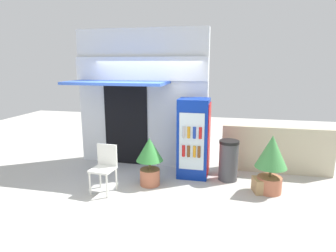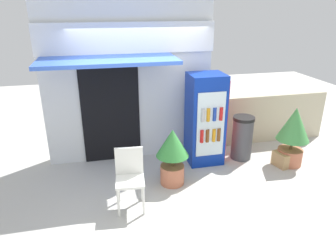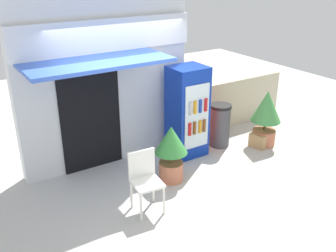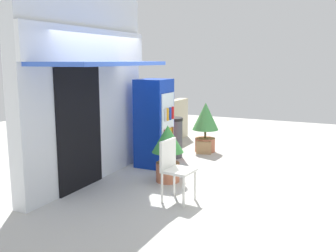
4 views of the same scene
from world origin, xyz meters
TOP-DOWN VIEW (x-y plane):
  - ground at (0.00, 0.00)m, footprint 16.00×16.00m
  - storefront_building at (-0.24, 1.29)m, footprint 3.15×1.27m
  - drink_cooler at (1.13, 0.73)m, footprint 0.67×0.64m
  - plastic_chair at (-0.44, -0.41)m, footprint 0.45×0.46m
  - potted_plant_near_shop at (0.33, 0.06)m, footprint 0.55×0.55m
  - potted_plant_curbside at (2.68, 0.22)m, footprint 0.60×0.60m
  - trash_bin at (1.89, 0.67)m, footprint 0.42×0.42m
  - stone_boundary_wall at (2.93, 1.37)m, footprint 2.42×0.24m
  - cardboard_box at (2.59, 0.20)m, footprint 0.49×0.42m

SIDE VIEW (x-z plane):
  - ground at x=0.00m, z-range 0.00..0.00m
  - cardboard_box at x=2.59m, z-range 0.00..0.28m
  - trash_bin at x=1.89m, z-range 0.00..0.87m
  - stone_boundary_wall at x=2.93m, z-range 0.00..1.06m
  - plastic_chair at x=-0.44m, z-range 0.08..1.00m
  - potted_plant_near_shop at x=0.33m, z-range 0.09..1.08m
  - potted_plant_curbside at x=2.68m, z-range 0.10..1.24m
  - drink_cooler at x=1.13m, z-range 0.00..1.72m
  - storefront_building at x=-0.24m, z-range 0.04..3.27m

